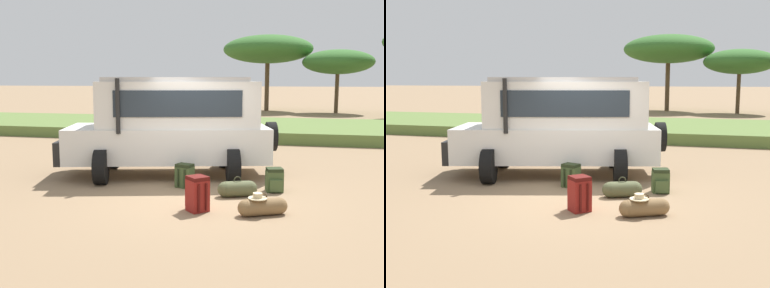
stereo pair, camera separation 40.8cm
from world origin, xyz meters
TOP-DOWN VIEW (x-y plane):
  - ground_plane at (0.00, 0.00)m, footprint 320.00×320.00m
  - grass_bank at (0.00, 11.48)m, footprint 120.00×7.00m
  - safari_vehicle at (-1.09, 2.02)m, footprint 5.47×3.51m
  - backpack_beside_front_wheel at (-0.46, 0.81)m, footprint 0.44×0.42m
  - backpack_cluster_center at (0.21, -0.90)m, footprint 0.49×0.49m
  - backpack_near_rear_wheel at (1.50, 0.87)m, footprint 0.41×0.45m
  - duffel_bag_low_black_case at (1.39, -0.90)m, footprint 0.86×0.58m
  - duffel_bag_soft_canvas at (0.79, 0.28)m, footprint 0.79×0.52m
  - acacia_tree_far_left at (-0.52, 26.70)m, footprint 6.79×6.29m
  - acacia_tree_left_mid at (4.56, 25.29)m, footprint 5.00×4.39m

SIDE VIEW (x-z plane):
  - ground_plane at x=0.00m, z-range 0.00..0.00m
  - duffel_bag_low_black_case at x=1.39m, z-range -0.04..0.36m
  - duffel_bag_soft_canvas at x=0.79m, z-range -0.05..0.38m
  - grass_bank at x=0.00m, z-range 0.00..0.44m
  - backpack_near_rear_wheel at x=1.50m, z-range -0.01..0.51m
  - backpack_beside_front_wheel at x=-0.46m, z-range -0.01..0.53m
  - backpack_cluster_center at x=0.21m, z-range -0.01..0.64m
  - safari_vehicle at x=-1.09m, z-range 0.07..2.51m
  - acacia_tree_left_mid at x=4.56m, z-range 1.38..5.90m
  - acacia_tree_far_left at x=-0.52m, z-range 1.80..7.58m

